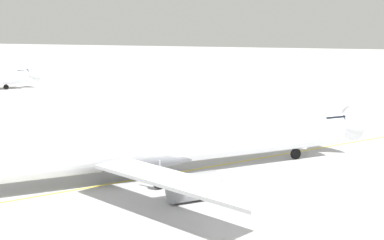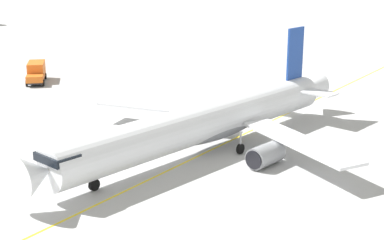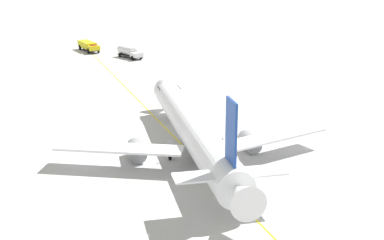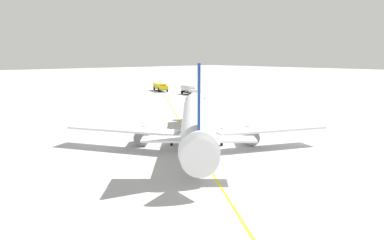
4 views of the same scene
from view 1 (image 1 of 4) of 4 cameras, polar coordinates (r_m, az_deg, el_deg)
The scene contains 3 objects.
ground_plane at distance 48.11m, azimuth -0.84°, elevation -6.20°, with size 600.00×600.00×0.00m, color #B2B2B2.
airliner_main at distance 47.91m, azimuth -3.51°, elevation -2.61°, with size 35.43×32.28×11.48m.
taxiway_centreline at distance 49.52m, azimuth -2.56°, elevation -5.74°, with size 136.21×94.25×0.01m.
Camera 1 is at (-42.54, -18.11, 13.30)m, focal length 50.35 mm.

